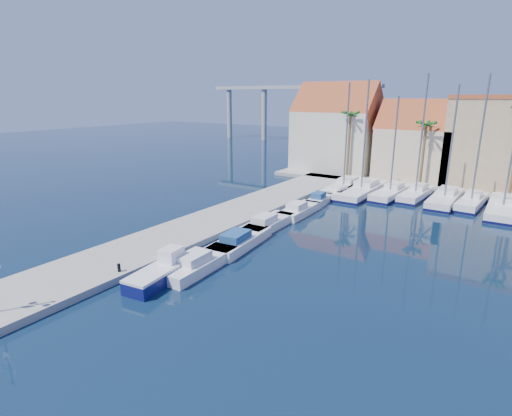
% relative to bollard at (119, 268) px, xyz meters
% --- Properties ---
extents(ground, '(260.00, 260.00, 0.00)m').
position_rel_bollard_xyz_m(ground, '(6.60, -3.01, -0.77)').
color(ground, black).
rests_on(ground, ground).
extents(quay_west, '(6.00, 77.00, 0.50)m').
position_rel_bollard_xyz_m(quay_west, '(-2.40, 10.49, -0.52)').
color(quay_west, gray).
rests_on(quay_west, ground).
extents(shore_north, '(54.00, 16.00, 0.50)m').
position_rel_bollard_xyz_m(shore_north, '(16.60, 44.99, -0.52)').
color(shore_north, gray).
rests_on(shore_north, ground).
extents(bollard, '(0.22, 0.22, 0.55)m').
position_rel_bollard_xyz_m(bollard, '(0.00, 0.00, 0.00)').
color(bollard, black).
rests_on(bollard, quay_west).
extents(fishing_boat, '(2.55, 5.71, 1.93)m').
position_rel_bollard_xyz_m(fishing_boat, '(2.60, 1.48, -0.13)').
color(fishing_boat, '#0D1151').
rests_on(fishing_boat, ground).
extents(motorboat_west_0, '(2.49, 6.80, 1.40)m').
position_rel_bollard_xyz_m(motorboat_west_0, '(3.46, 4.07, -0.27)').
color(motorboat_west_0, white).
rests_on(motorboat_west_0, ground).
extents(motorboat_west_1, '(2.98, 7.27, 1.40)m').
position_rel_bollard_xyz_m(motorboat_west_1, '(3.20, 9.27, -0.27)').
color(motorboat_west_1, white).
rests_on(motorboat_west_1, ground).
extents(motorboat_west_2, '(2.37, 6.80, 1.40)m').
position_rel_bollard_xyz_m(motorboat_west_2, '(2.61, 14.43, -0.27)').
color(motorboat_west_2, white).
rests_on(motorboat_west_2, ground).
extents(motorboat_west_3, '(2.18, 6.38, 1.40)m').
position_rel_bollard_xyz_m(motorboat_west_3, '(2.94, 19.98, -0.27)').
color(motorboat_west_3, white).
rests_on(motorboat_west_3, ground).
extents(motorboat_west_4, '(2.16, 5.36, 1.40)m').
position_rel_bollard_xyz_m(motorboat_west_4, '(2.82, 25.18, -0.27)').
color(motorboat_west_4, white).
rests_on(motorboat_west_4, ground).
extents(motorboat_west_5, '(2.34, 5.69, 1.40)m').
position_rel_bollard_xyz_m(motorboat_west_5, '(3.55, 29.71, -0.27)').
color(motorboat_west_5, white).
rests_on(motorboat_west_5, ground).
extents(sailboat_0, '(3.10, 10.49, 13.41)m').
position_rel_bollard_xyz_m(sailboat_0, '(2.81, 32.81, -0.18)').
color(sailboat_0, white).
rests_on(sailboat_0, ground).
extents(sailboat_1, '(3.33, 11.93, 13.68)m').
position_rel_bollard_xyz_m(sailboat_1, '(5.32, 32.47, -0.20)').
color(sailboat_1, white).
rests_on(sailboat_1, ground).
extents(sailboat_2, '(2.98, 9.13, 11.82)m').
position_rel_bollard_xyz_m(sailboat_2, '(8.69, 32.91, -0.18)').
color(sailboat_2, white).
rests_on(sailboat_2, ground).
extents(sailboat_3, '(2.76, 8.49, 14.23)m').
position_rel_bollard_xyz_m(sailboat_3, '(11.38, 33.86, -0.12)').
color(sailboat_3, white).
rests_on(sailboat_3, ground).
extents(sailboat_4, '(2.72, 9.89, 13.01)m').
position_rel_bollard_xyz_m(sailboat_4, '(14.62, 33.54, -0.18)').
color(sailboat_4, white).
rests_on(sailboat_4, ground).
extents(sailboat_5, '(2.72, 8.22, 14.04)m').
position_rel_bollard_xyz_m(sailboat_5, '(17.34, 33.43, -0.12)').
color(sailboat_5, white).
rests_on(sailboat_5, ground).
extents(sailboat_6, '(2.87, 10.72, 14.04)m').
position_rel_bollard_xyz_m(sailboat_6, '(20.35, 32.71, -0.18)').
color(sailboat_6, white).
rests_on(sailboat_6, ground).
extents(building_0, '(12.30, 9.00, 13.50)m').
position_rel_bollard_xyz_m(building_0, '(-3.40, 43.99, 5.75)').
color(building_0, beige).
rests_on(building_0, shore_north).
extents(building_1, '(10.30, 8.00, 11.00)m').
position_rel_bollard_xyz_m(building_1, '(8.60, 43.99, 4.52)').
color(building_1, beige).
rests_on(building_1, shore_north).
extents(building_2, '(14.20, 10.20, 11.50)m').
position_rel_bollard_xyz_m(building_2, '(19.60, 44.99, 5.48)').
color(building_2, tan).
rests_on(building_2, shore_north).
extents(palm_0, '(2.60, 2.60, 10.15)m').
position_rel_bollard_xyz_m(palm_0, '(0.60, 38.99, 8.30)').
color(palm_0, brown).
rests_on(palm_0, shore_north).
extents(palm_1, '(2.60, 2.60, 9.15)m').
position_rel_bollard_xyz_m(palm_1, '(10.60, 38.99, 7.36)').
color(palm_1, brown).
rests_on(palm_1, shore_north).
extents(viaduct, '(48.00, 2.20, 14.45)m').
position_rel_bollard_xyz_m(viaduct, '(-32.47, 78.99, 9.47)').
color(viaduct, '#9E9E99').
rests_on(viaduct, ground).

